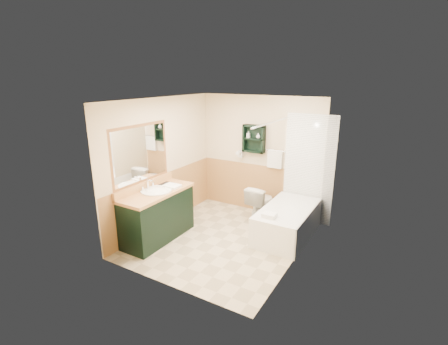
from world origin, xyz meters
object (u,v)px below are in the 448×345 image
at_px(wall_shelf, 254,139).
at_px(hair_dryer, 241,154).
at_px(soap_bottle_b, 258,136).
at_px(toilet, 261,203).
at_px(vanity_book, 162,178).
at_px(vanity, 158,215).
at_px(soap_bottle_a, 248,136).
at_px(bathtub, 287,222).

bearing_deg(wall_shelf, hair_dryer, 175.24).
bearing_deg(soap_bottle_b, wall_shelf, 177.06).
relative_size(wall_shelf, toilet, 0.78).
bearing_deg(soap_bottle_b, vanity_book, -126.41).
bearing_deg(wall_shelf, vanity, -114.88).
relative_size(vanity, vanity_book, 6.36).
distance_m(wall_shelf, soap_bottle_b, 0.11).
bearing_deg(vanity, soap_bottle_b, 62.72).
bearing_deg(toilet, soap_bottle_a, -29.09).
xyz_separation_m(wall_shelf, toilet, (0.33, -0.29, -1.20)).
bearing_deg(toilet, bathtub, 153.28).
xyz_separation_m(toilet, soap_bottle_a, (-0.44, 0.29, 1.25)).
height_order(hair_dryer, vanity_book, hair_dryer).
bearing_deg(bathtub, vanity_book, -157.37).
distance_m(vanity, bathtub, 2.28).
distance_m(vanity, soap_bottle_a, 2.37).
relative_size(soap_bottle_a, soap_bottle_b, 1.18).
bearing_deg(soap_bottle_b, vanity, -117.28).
xyz_separation_m(bathtub, soap_bottle_b, (-0.93, 0.70, 1.34)).
xyz_separation_m(soap_bottle_a, soap_bottle_b, (0.22, 0.00, 0.01)).
relative_size(vanity_book, soap_bottle_a, 1.70).
bearing_deg(soap_bottle_a, toilet, -32.91).
relative_size(wall_shelf, hair_dryer, 2.29).
xyz_separation_m(wall_shelf, hair_dryer, (-0.30, 0.02, -0.35)).
bearing_deg(soap_bottle_a, hair_dryer, 170.61).
distance_m(toilet, soap_bottle_b, 1.31).
bearing_deg(hair_dryer, soap_bottle_a, -9.39).
bearing_deg(toilet, hair_dryer, -23.09).
distance_m(hair_dryer, bathtub, 1.78).
distance_m(bathtub, vanity_book, 2.37).
distance_m(toilet, vanity_book, 1.99).
relative_size(bathtub, vanity_book, 6.86).
xyz_separation_m(vanity, bathtub, (1.92, 1.22, -0.17)).
bearing_deg(hair_dryer, vanity_book, -115.42).
bearing_deg(bathtub, toilet, 149.46).
xyz_separation_m(wall_shelf, vanity_book, (-1.06, -1.57, -0.56)).
bearing_deg(wall_shelf, bathtub, -34.53).
bearing_deg(soap_bottle_a, soap_bottle_b, 0.00).
height_order(vanity, soap_bottle_a, soap_bottle_a).
xyz_separation_m(toilet, vanity_book, (-1.39, -1.28, 0.64)).
height_order(wall_shelf, soap_bottle_a, wall_shelf).
height_order(hair_dryer, vanity, hair_dryer).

